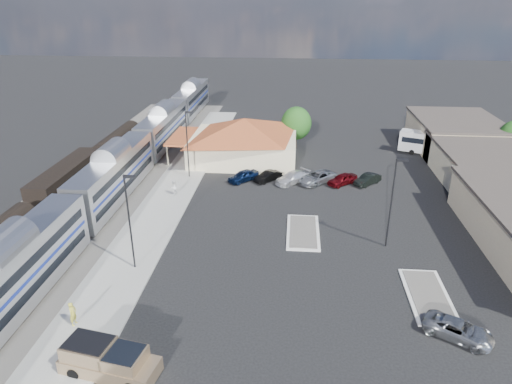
# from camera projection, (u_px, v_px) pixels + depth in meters

# --- Properties ---
(ground) EXTENTS (280.00, 280.00, 0.00)m
(ground) POSITION_uv_depth(u_px,v_px,m) (263.00, 241.00, 45.33)
(ground) COLOR black
(ground) RESTS_ON ground
(railbed) EXTENTS (16.00, 100.00, 0.12)m
(railbed) POSITION_uv_depth(u_px,v_px,m) (92.00, 199.00, 54.28)
(railbed) COLOR #4C4944
(railbed) RESTS_ON ground
(platform) EXTENTS (5.50, 92.00, 0.18)m
(platform) POSITION_uv_depth(u_px,v_px,m) (161.00, 209.00, 51.72)
(platform) COLOR gray
(platform) RESTS_ON ground
(passenger_train) EXTENTS (3.00, 104.00, 5.55)m
(passenger_train) POSITION_uv_depth(u_px,v_px,m) (115.00, 177.00, 53.22)
(passenger_train) COLOR silver
(passenger_train) RESTS_ON ground
(freight_cars) EXTENTS (2.80, 46.00, 4.00)m
(freight_cars) POSITION_uv_depth(u_px,v_px,m) (68.00, 182.00, 54.31)
(freight_cars) COLOR black
(freight_cars) RESTS_ON ground
(station_depot) EXTENTS (18.35, 12.24, 6.20)m
(station_depot) POSITION_uv_depth(u_px,v_px,m) (244.00, 139.00, 66.36)
(station_depot) COLOR beige
(station_depot) RESTS_ON ground
(buildings_east) EXTENTS (14.40, 51.40, 4.80)m
(buildings_east) POSITION_uv_depth(u_px,v_px,m) (502.00, 176.00, 55.24)
(buildings_east) COLOR #C6B28C
(buildings_east) RESTS_ON ground
(traffic_island_south) EXTENTS (3.30, 7.50, 0.21)m
(traffic_island_south) POSITION_uv_depth(u_px,v_px,m) (303.00, 232.00, 46.79)
(traffic_island_south) COLOR silver
(traffic_island_south) RESTS_ON ground
(traffic_island_north) EXTENTS (3.30, 7.50, 0.21)m
(traffic_island_north) POSITION_uv_depth(u_px,v_px,m) (428.00, 296.00, 36.87)
(traffic_island_north) COLOR silver
(traffic_island_north) RESTS_ON ground
(lamp_plat_s) EXTENTS (1.08, 0.25, 9.00)m
(lamp_plat_s) POSITION_uv_depth(u_px,v_px,m) (130.00, 215.00, 38.58)
(lamp_plat_s) COLOR black
(lamp_plat_s) RESTS_ON ground
(lamp_plat_n) EXTENTS (1.08, 0.25, 9.00)m
(lamp_plat_n) POSITION_uv_depth(u_px,v_px,m) (188.00, 139.00, 58.67)
(lamp_plat_n) COLOR black
(lamp_plat_n) RESTS_ON ground
(lamp_lot) EXTENTS (1.08, 0.25, 9.00)m
(lamp_lot) POSITION_uv_depth(u_px,v_px,m) (393.00, 196.00, 42.23)
(lamp_lot) COLOR black
(lamp_lot) RESTS_ON ground
(tree_depot) EXTENTS (4.71, 4.71, 6.63)m
(tree_depot) POSITION_uv_depth(u_px,v_px,m) (296.00, 123.00, 70.88)
(tree_depot) COLOR #382314
(tree_depot) RESTS_ON ground
(pickup_truck) EXTENTS (6.62, 3.41, 2.18)m
(pickup_truck) POSITION_uv_depth(u_px,v_px,m) (110.00, 361.00, 29.09)
(pickup_truck) COLOR tan
(pickup_truck) RESTS_ON ground
(suv) EXTENTS (5.25, 4.36, 1.33)m
(suv) POSITION_uv_depth(u_px,v_px,m) (459.00, 330.00, 32.30)
(suv) COLOR #989B9F
(suv) RESTS_ON ground
(coach_bus) EXTENTS (10.63, 6.22, 3.39)m
(coach_bus) POSITION_uv_depth(u_px,v_px,m) (436.00, 143.00, 68.21)
(coach_bus) COLOR white
(coach_bus) RESTS_ON ground
(person_a) EXTENTS (0.54, 0.75, 1.90)m
(person_a) POSITION_uv_depth(u_px,v_px,m) (73.00, 314.00, 33.22)
(person_a) COLOR gold
(person_a) RESTS_ON platform
(person_b) EXTENTS (0.89, 1.03, 1.81)m
(person_b) POSITION_uv_depth(u_px,v_px,m) (173.00, 187.00, 54.98)
(person_b) COLOR silver
(person_b) RESTS_ON platform
(parked_car_a) EXTENTS (4.32, 4.24, 1.47)m
(parked_car_a) POSITION_uv_depth(u_px,v_px,m) (243.00, 176.00, 59.39)
(parked_car_a) COLOR #0B1A3B
(parked_car_a) RESTS_ON ground
(parked_car_b) EXTENTS (3.78, 3.79, 1.31)m
(parked_car_b) POSITION_uv_depth(u_px,v_px,m) (268.00, 176.00, 59.44)
(parked_car_b) COLOR black
(parked_car_b) RESTS_ON ground
(parked_car_c) EXTENTS (5.02, 4.96, 1.46)m
(parked_car_c) POSITION_uv_depth(u_px,v_px,m) (292.00, 178.00, 58.89)
(parked_car_c) COLOR silver
(parked_car_c) RESTS_ON ground
(parked_car_d) EXTENTS (5.67, 5.53, 1.51)m
(parked_car_d) POSITION_uv_depth(u_px,v_px,m) (317.00, 177.00, 58.89)
(parked_car_d) COLOR gray
(parked_car_d) RESTS_ON ground
(parked_car_e) EXTENTS (4.34, 3.98, 1.44)m
(parked_car_e) POSITION_uv_depth(u_px,v_px,m) (342.00, 179.00, 58.38)
(parked_car_e) COLOR #660B10
(parked_car_e) RESTS_ON ground
(parked_car_f) EXTENTS (3.91, 3.90, 1.35)m
(parked_car_f) POSITION_uv_depth(u_px,v_px,m) (367.00, 179.00, 58.42)
(parked_car_f) COLOR black
(parked_car_f) RESTS_ON ground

